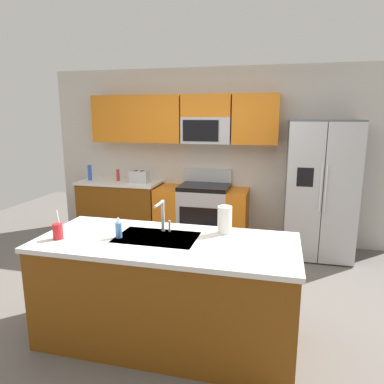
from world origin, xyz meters
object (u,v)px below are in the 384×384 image
object	(u,v)px
sink_faucet	(162,214)
paper_towel_roll	(225,220)
toaster	(139,177)
bottle_blue	(90,173)
pepper_mill	(118,175)
range_oven	(202,215)
soap_dispenser	(119,230)
drink_cup_red	(58,231)
refrigerator	(320,190)

from	to	relation	value
sink_faucet	paper_towel_roll	world-z (taller)	sink_faucet
toaster	bottle_blue	size ratio (longest dim) A/B	1.16
pepper_mill	bottle_blue	xyz separation A→B (m)	(-0.45, -0.06, 0.03)
toaster	range_oven	bearing A→B (deg)	3.10
soap_dispenser	paper_towel_roll	xyz separation A→B (m)	(0.84, 0.33, 0.05)
range_oven	bottle_blue	bearing A→B (deg)	-178.10
toaster	pepper_mill	xyz separation A→B (m)	(-0.37, 0.05, 0.00)
range_oven	drink_cup_red	bearing A→B (deg)	-104.11
pepper_mill	bottle_blue	distance (m)	0.46
sink_faucet	paper_towel_roll	bearing A→B (deg)	10.83
refrigerator	soap_dispenser	bearing A→B (deg)	-127.59
toaster	pepper_mill	world-z (taller)	same
range_oven	sink_faucet	bearing A→B (deg)	-86.56
soap_dispenser	refrigerator	bearing A→B (deg)	52.41
pepper_mill	sink_faucet	xyz separation A→B (m)	(1.48, -2.21, 0.08)
drink_cup_red	refrigerator	bearing A→B (deg)	47.67
toaster	sink_faucet	distance (m)	2.42
refrigerator	paper_towel_roll	size ratio (longest dim) A/B	7.71
bottle_blue	paper_towel_roll	bearing A→B (deg)	-39.71
refrigerator	sink_faucet	world-z (taller)	refrigerator
drink_cup_red	bottle_blue	bearing A→B (deg)	114.42
refrigerator	bottle_blue	world-z (taller)	refrigerator
bottle_blue	soap_dispenser	xyz separation A→B (m)	(1.62, -2.38, -0.05)
drink_cup_red	soap_dispenser	xyz separation A→B (m)	(0.47, 0.15, 0.00)
toaster	sink_faucet	world-z (taller)	sink_faucet
paper_towel_roll	bottle_blue	bearing A→B (deg)	140.29
drink_cup_red	paper_towel_roll	world-z (taller)	drink_cup_red
refrigerator	toaster	bearing A→B (deg)	179.57
pepper_mill	paper_towel_roll	world-z (taller)	paper_towel_roll
pepper_mill	drink_cup_red	size ratio (longest dim) A/B	0.72
range_oven	paper_towel_roll	bearing A→B (deg)	-72.49
range_oven	refrigerator	world-z (taller)	refrigerator
toaster	bottle_blue	distance (m)	0.83
refrigerator	range_oven	bearing A→B (deg)	177.49
range_oven	bottle_blue	xyz separation A→B (m)	(-1.80, -0.06, 0.58)
refrigerator	pepper_mill	bearing A→B (deg)	178.67
range_oven	pepper_mill	world-z (taller)	range_oven
toaster	soap_dispenser	bearing A→B (deg)	-71.63
toaster	paper_towel_roll	bearing A→B (deg)	-51.49
toaster	paper_towel_roll	distance (m)	2.62
toaster	soap_dispenser	world-z (taller)	toaster
range_oven	paper_towel_roll	world-z (taller)	paper_towel_roll
paper_towel_roll	toaster	bearing A→B (deg)	128.51
range_oven	bottle_blue	size ratio (longest dim) A/B	5.61
range_oven	soap_dispenser	size ratio (longest dim) A/B	8.00
bottle_blue	paper_towel_roll	xyz separation A→B (m)	(2.46, -2.05, -0.00)
soap_dispenser	paper_towel_roll	world-z (taller)	paper_towel_roll
bottle_blue	drink_cup_red	xyz separation A→B (m)	(1.15, -2.53, -0.05)
bottle_blue	soap_dispenser	bearing A→B (deg)	-55.70
range_oven	refrigerator	size ratio (longest dim) A/B	0.74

